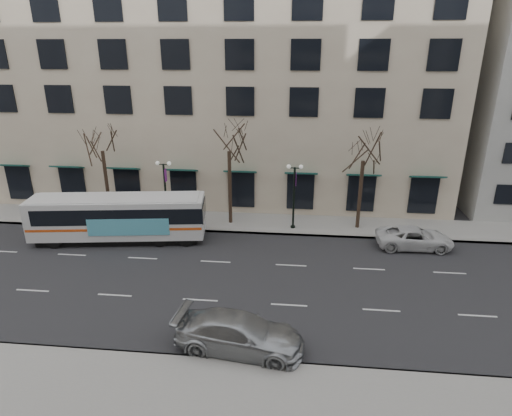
# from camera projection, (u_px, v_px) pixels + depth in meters

# --- Properties ---
(ground) EXTENTS (160.00, 160.00, 0.00)m
(ground) POSITION_uv_depth(u_px,v_px,m) (209.00, 279.00, 26.22)
(ground) COLOR black
(ground) RESTS_ON ground
(sidewalk_far) EXTENTS (80.00, 4.00, 0.15)m
(sidewalk_far) POSITION_uv_depth(u_px,v_px,m) (293.00, 224.00, 34.10)
(sidewalk_far) COLOR gray
(sidewalk_far) RESTS_ON ground
(building_hotel) EXTENTS (40.00, 20.00, 24.00)m
(building_hotel) POSITION_uv_depth(u_px,v_px,m) (227.00, 61.00, 41.68)
(building_hotel) COLOR #BBA98F
(building_hotel) RESTS_ON ground
(tree_far_left) EXTENTS (3.60, 3.60, 8.34)m
(tree_far_left) POSITION_uv_depth(u_px,v_px,m) (101.00, 139.00, 32.97)
(tree_far_left) COLOR black
(tree_far_left) RESTS_ON ground
(tree_far_mid) EXTENTS (3.60, 3.60, 8.55)m
(tree_far_mid) POSITION_uv_depth(u_px,v_px,m) (229.00, 139.00, 31.96)
(tree_far_mid) COLOR black
(tree_far_mid) RESTS_ON ground
(tree_far_right) EXTENTS (3.60, 3.60, 8.06)m
(tree_far_right) POSITION_uv_depth(u_px,v_px,m) (364.00, 148.00, 31.19)
(tree_far_right) COLOR black
(tree_far_right) RESTS_ON ground
(lamp_post_left) EXTENTS (1.22, 0.45, 5.21)m
(lamp_post_left) POSITION_uv_depth(u_px,v_px,m) (165.00, 189.00, 33.27)
(lamp_post_left) COLOR black
(lamp_post_left) RESTS_ON ground
(lamp_post_right) EXTENTS (1.22, 0.45, 5.21)m
(lamp_post_right) POSITION_uv_depth(u_px,v_px,m) (294.00, 194.00, 32.33)
(lamp_post_right) COLOR black
(lamp_post_right) RESTS_ON ground
(city_bus) EXTENTS (12.66, 4.36, 3.36)m
(city_bus) POSITION_uv_depth(u_px,v_px,m) (119.00, 217.00, 30.88)
(city_bus) COLOR silver
(city_bus) RESTS_ON ground
(silver_car) EXTENTS (6.34, 3.23, 1.76)m
(silver_car) POSITION_uv_depth(u_px,v_px,m) (240.00, 333.00, 19.88)
(silver_car) COLOR #A0A4A7
(silver_car) RESTS_ON ground
(white_pickup) EXTENTS (5.34, 2.57, 1.47)m
(white_pickup) POSITION_uv_depth(u_px,v_px,m) (414.00, 238.00, 30.16)
(white_pickup) COLOR silver
(white_pickup) RESTS_ON ground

